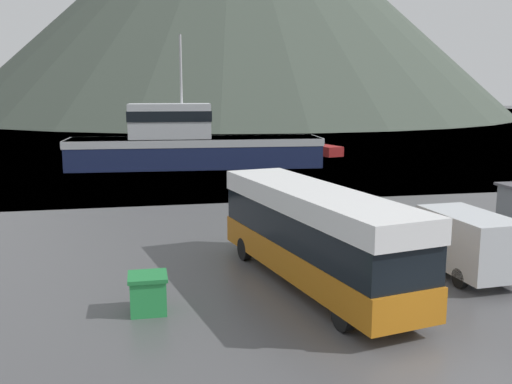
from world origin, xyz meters
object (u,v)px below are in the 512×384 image
Objects in this scene: tour_bus at (313,232)px; fishing_boat at (190,144)px; small_boat at (323,150)px; storage_bin at (148,293)px; delivery_van at (459,240)px.

fishing_boat is (-1.45, 31.61, 0.14)m from tour_bus.
fishing_boat is 16.07m from small_boat.
fishing_boat is 33.28m from storage_bin.
small_boat is at bearing 64.95° from storage_bin.
small_boat is at bearing 59.83° from tour_bus.
delivery_van is at bearing -9.90° from tour_bus.
storage_bin is 44.05m from small_boat.
fishing_boat reaches higher than tour_bus.
delivery_van is 4.79× the size of storage_bin.
tour_bus is at bearing 178.07° from delivery_van.
delivery_van reaches higher than storage_bin.
storage_bin is (-4.24, -32.98, -1.44)m from fishing_boat.
small_boat is at bearing 119.40° from fishing_boat.
storage_bin is 0.22× the size of small_boat.
delivery_van is at bearing -115.80° from small_boat.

